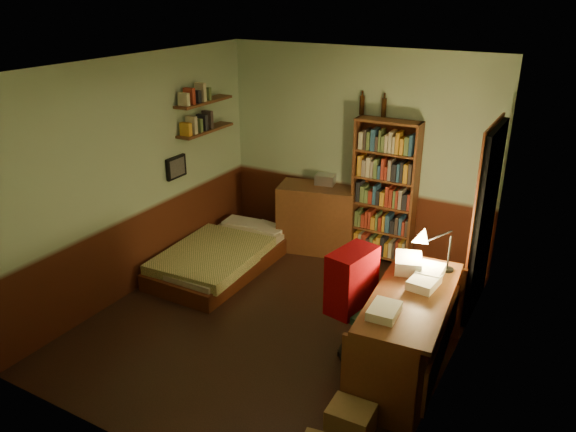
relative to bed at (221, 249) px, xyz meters
The scene contains 23 objects.
floor 1.40m from the bed, 30.07° to the right, with size 3.50×4.00×0.02m, color black.
ceiling 2.71m from the bed, 30.07° to the right, with size 3.50×4.00×0.02m, color silver.
wall_back 2.05m from the bed, 47.99° to the left, with size 3.50×0.02×2.60m, color #99B490.
wall_left 1.36m from the bed, 129.61° to the right, with size 0.02×4.00×2.60m, color #99B490.
wall_right 3.20m from the bed, 13.14° to the right, with size 0.02×4.00×2.60m, color #99B490.
wall_front 3.12m from the bed, 66.21° to the right, with size 3.50×0.02×2.60m, color #99B490.
doorway 3.06m from the bed, 11.86° to the left, with size 0.06×0.90×2.00m, color black.
door_trim 3.03m from the bed, 12.00° to the left, with size 0.02×0.98×2.08m, color #491F0E.
bed is the anchor object (origin of this frame).
dresser 1.34m from the bed, 54.23° to the left, with size 0.99×0.49×0.88m, color #5A311A.
mini_stereo 1.60m from the bed, 55.77° to the left, with size 0.24×0.19×0.13m, color #B2B2B7.
bookshelf 2.10m from the bed, 35.51° to the left, with size 0.78×0.24×1.81m, color #5A311A.
bottle_left 2.43m from the bed, 45.69° to the left, with size 0.06×0.06×0.23m, color black.
bottle_right 2.58m from the bed, 39.96° to the left, with size 0.06×0.06×0.22m, color black.
desk 2.76m from the bed, 17.67° to the right, with size 0.63×1.52×0.81m, color #5A311A.
paper_stack 2.56m from the bed, ahead, with size 0.24×0.32×0.13m, color silver.
desk_lamp 2.90m from the bed, ahead, with size 0.16×0.16×0.53m, color black.
office_chair 2.38m from the bed, 19.48° to the right, with size 0.47×0.41×0.94m, color #315940.
red_jacket 2.33m from the bed, 19.46° to the right, with size 0.27×0.50×0.59m, color #97050B.
wall_shelf_lower 1.46m from the bed, 137.58° to the left, with size 0.20×0.90×0.03m, color #5A311A.
wall_shelf_upper 1.79m from the bed, 137.58° to the left, with size 0.20×0.90×0.03m, color #5A311A.
framed_picture 1.12m from the bed, behind, with size 0.04×0.32×0.26m, color black.
cardboard_box_b 3.06m from the bed, 35.22° to the right, with size 0.34×0.28×0.24m, color olive.
Camera 1 is at (2.56, -4.29, 3.25)m, focal length 35.00 mm.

